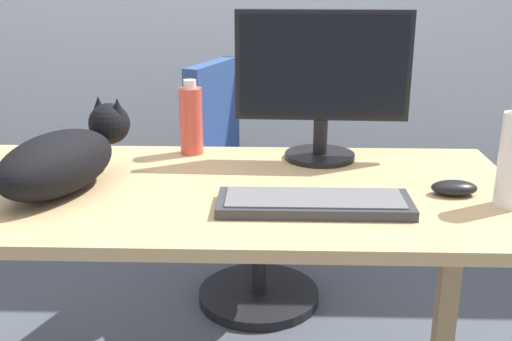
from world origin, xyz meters
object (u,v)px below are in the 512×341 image
Objects in this scene: office_chair at (247,202)px; computer_mouse at (454,188)px; monitor at (322,80)px; water_bottle at (191,120)px; keyboard at (314,203)px; cat at (63,159)px.

office_chair reaches higher than computer_mouse.
monitor reaches higher than water_bottle.
computer_mouse is (0.30, -0.29, -0.21)m from monitor.
cat is (-0.60, 0.10, 0.07)m from keyboard.
water_bottle is (-0.37, 0.04, -0.13)m from monitor.
monitor reaches higher than office_chair.
keyboard is 2.02× the size of water_bottle.
water_bottle reaches higher than keyboard.
keyboard is (0.20, -0.92, 0.36)m from office_chair.
water_bottle reaches higher than office_chair.
keyboard is 0.55m from water_bottle.
office_chair is at bearing 63.45° from cat.
office_chair is 1.97× the size of monitor.
monitor is at bearing -66.07° from office_chair.
computer_mouse is (0.94, -0.00, -0.06)m from cat.
computer_mouse is 0.76m from water_bottle.
office_chair is 2.15× the size of keyboard.
water_bottle is at bearing -105.76° from office_chair.
water_bottle is at bearing 173.56° from monitor.
monitor is 0.47m from computer_mouse.
computer_mouse is at bearing -43.52° from monitor.
computer_mouse is at bearing -26.01° from water_bottle.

